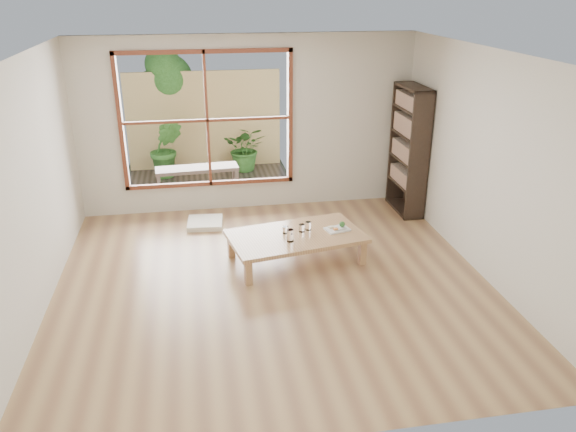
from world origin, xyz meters
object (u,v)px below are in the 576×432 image
object	(u,v)px
food_tray	(338,228)
garden_bench	(197,171)
bookshelf	(409,150)
low_table	(296,238)

from	to	relation	value
food_tray	garden_bench	bearing A→B (deg)	108.22
food_tray	garden_bench	xyz separation A→B (m)	(-1.71, 2.63, 0.01)
bookshelf	food_tray	world-z (taller)	bookshelf
low_table	food_tray	distance (m)	0.56
bookshelf	food_tray	size ratio (longest dim) A/B	5.64
food_tray	bookshelf	bearing A→B (deg)	28.84
low_table	bookshelf	xyz separation A→B (m)	(1.96, 1.40, 0.63)
low_table	bookshelf	distance (m)	2.49
bookshelf	garden_bench	xyz separation A→B (m)	(-3.12, 1.29, -0.56)
food_tray	garden_bench	world-z (taller)	same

